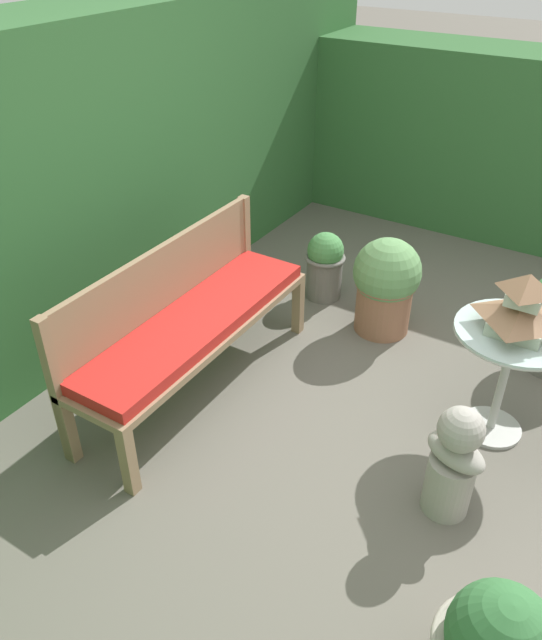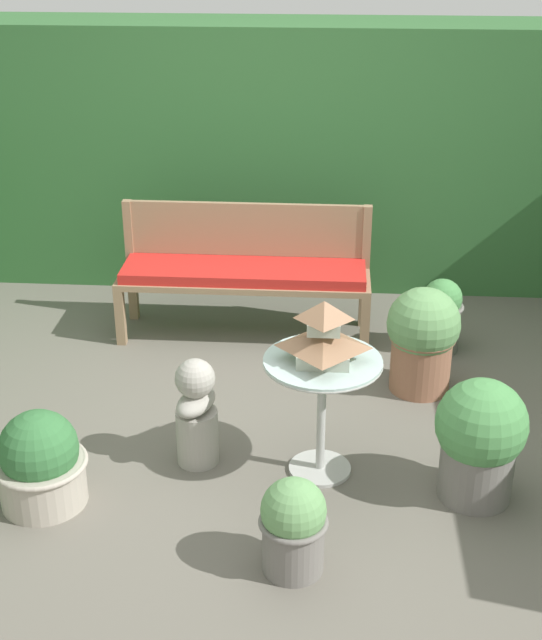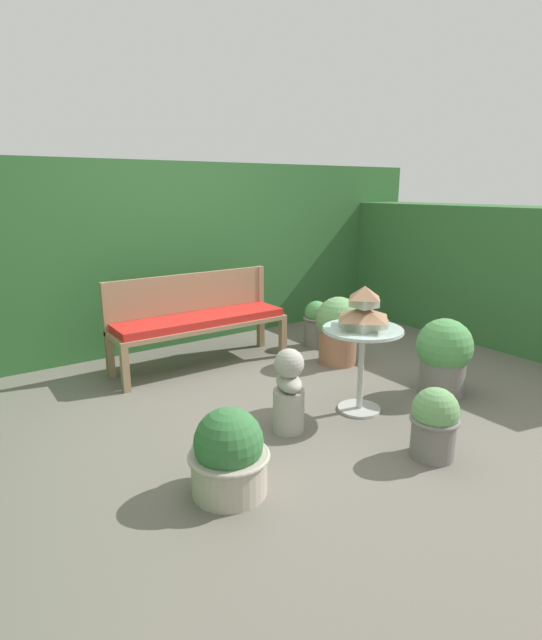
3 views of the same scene
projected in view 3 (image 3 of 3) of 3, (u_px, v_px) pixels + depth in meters
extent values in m
plane|color=#666056|center=(295.00, 403.00, 3.90)|extent=(30.00, 30.00, 0.00)
cube|color=#336633|center=(170.00, 252.00, 5.47)|extent=(6.40, 0.73, 1.89)
cube|color=#336633|center=(497.00, 274.00, 5.40)|extent=(0.70, 3.51, 1.45)
cube|color=#937556|center=(125.00, 370.00, 4.07)|extent=(0.06, 0.06, 0.38)
cube|color=#937556|center=(283.00, 338.00, 4.94)|extent=(0.06, 0.06, 0.38)
cube|color=#937556|center=(110.00, 357.00, 4.38)|extent=(0.06, 0.06, 0.38)
cube|color=#937556|center=(261.00, 329.00, 5.25)|extent=(0.06, 0.06, 0.38)
cube|color=#937556|center=(201.00, 325.00, 4.61)|extent=(1.65, 0.46, 0.04)
cube|color=red|center=(200.00, 319.00, 4.59)|extent=(1.58, 0.42, 0.07)
cube|color=#937556|center=(107.00, 331.00, 4.33)|extent=(0.06, 0.06, 0.85)
cube|color=#937556|center=(260.00, 307.00, 5.20)|extent=(0.06, 0.06, 0.85)
cube|color=#937556|center=(190.00, 293.00, 4.70)|extent=(1.58, 0.04, 0.36)
cylinder|color=#B7B7B2|center=(359.00, 409.00, 3.78)|extent=(0.32, 0.32, 0.02)
cylinder|color=#B7B7B2|center=(361.00, 371.00, 3.70)|extent=(0.04, 0.04, 0.63)
cylinder|color=silver|center=(363.00, 329.00, 3.61)|extent=(0.58, 0.58, 0.01)
torus|color=#B7B7B2|center=(363.00, 331.00, 3.62)|extent=(0.59, 0.59, 0.02)
cube|color=#B2BCA8|center=(363.00, 323.00, 3.60)|extent=(0.25, 0.25, 0.07)
pyramid|color=#936B4C|center=(364.00, 313.00, 3.58)|extent=(0.34, 0.34, 0.08)
cube|color=#B2BCA8|center=(364.00, 303.00, 3.56)|extent=(0.16, 0.16, 0.06)
pyramid|color=#936B4C|center=(365.00, 292.00, 3.54)|extent=(0.21, 0.21, 0.09)
cylinder|color=#A39E93|center=(289.00, 410.00, 3.42)|extent=(0.22, 0.22, 0.30)
ellipsoid|color=#A39E93|center=(289.00, 382.00, 3.37)|extent=(0.25, 0.32, 0.11)
sphere|color=#A39E93|center=(289.00, 363.00, 3.34)|extent=(0.20, 0.20, 0.20)
cylinder|color=slate|center=(442.00, 375.00, 4.03)|extent=(0.36, 0.36, 0.33)
torus|color=slate|center=(443.00, 357.00, 3.99)|extent=(0.39, 0.39, 0.03)
sphere|color=#4C8E4C|center=(444.00, 346.00, 3.97)|extent=(0.44, 0.44, 0.44)
cylinder|color=#ADA393|center=(229.00, 473.00, 2.74)|extent=(0.42, 0.42, 0.24)
torus|color=#ADA393|center=(229.00, 455.00, 2.71)|extent=(0.45, 0.45, 0.03)
sphere|color=#336B38|center=(229.00, 442.00, 2.69)|extent=(0.38, 0.38, 0.38)
cylinder|color=slate|center=(433.00, 437.00, 3.10)|extent=(0.27, 0.27, 0.26)
torus|color=slate|center=(435.00, 420.00, 3.06)|extent=(0.30, 0.30, 0.03)
sphere|color=#66995B|center=(435.00, 410.00, 3.05)|extent=(0.29, 0.29, 0.29)
cylinder|color=slate|center=(316.00, 332.00, 5.26)|extent=(0.25, 0.25, 0.32)
torus|color=slate|center=(317.00, 318.00, 5.22)|extent=(0.28, 0.28, 0.03)
sphere|color=#4C8E4C|center=(317.00, 313.00, 5.21)|extent=(0.25, 0.25, 0.25)
cylinder|color=#9E664C|center=(338.00, 345.00, 4.75)|extent=(0.36, 0.36, 0.35)
torus|color=#9E664C|center=(338.00, 328.00, 4.71)|extent=(0.39, 0.39, 0.03)
sphere|color=#66995B|center=(339.00, 320.00, 4.69)|extent=(0.43, 0.43, 0.43)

